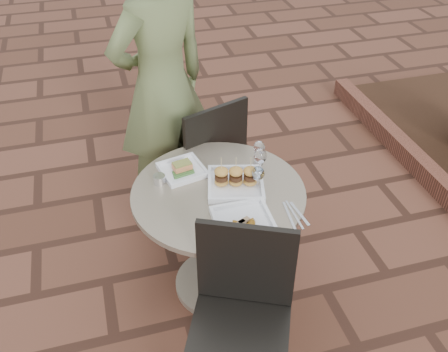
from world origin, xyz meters
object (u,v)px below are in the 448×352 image
object	(u,v)px
chair_near	(242,305)
diner	(162,87)
chair_far	(207,153)
plate_sliders	(236,180)
plate_tuna	(244,222)
cafe_table	(219,226)
plate_salmon	(182,169)

from	to	relation	value
chair_near	diner	bearing A→B (deg)	118.18
diner	chair_far	bearing A→B (deg)	109.29
chair_far	plate_sliders	size ratio (longest dim) A/B	2.68
chair_near	plate_tuna	distance (m)	0.38
cafe_table	plate_tuna	world-z (taller)	plate_tuna
cafe_table	plate_tuna	xyz separation A→B (m)	(0.05, -0.28, 0.26)
plate_sliders	plate_tuna	distance (m)	0.30
chair_far	chair_near	world-z (taller)	same
cafe_table	diner	distance (m)	0.95
chair_far	plate_salmon	xyz separation A→B (m)	(-0.23, -0.38, 0.20)
plate_tuna	plate_salmon	bearing A→B (deg)	111.52
cafe_table	plate_tuna	distance (m)	0.39
plate_salmon	plate_tuna	world-z (taller)	plate_salmon
cafe_table	chair_far	distance (m)	0.60
chair_far	plate_salmon	distance (m)	0.49
chair_far	diner	bearing A→B (deg)	-66.09
cafe_table	plate_sliders	size ratio (longest dim) A/B	2.59
chair_near	plate_sliders	size ratio (longest dim) A/B	2.68
chair_far	cafe_table	bearing A→B (deg)	62.11
plate_sliders	plate_tuna	size ratio (longest dim) A/B	1.25
plate_salmon	plate_tuna	bearing A→B (deg)	-68.48
cafe_table	plate_salmon	distance (m)	0.37
chair_far	plate_sliders	xyz separation A→B (m)	(0.01, -0.58, 0.22)
chair_far	chair_near	bearing A→B (deg)	63.69
chair_far	plate_tuna	world-z (taller)	chair_far
plate_salmon	plate_sliders	size ratio (longest dim) A/B	0.76
cafe_table	chair_near	xyz separation A→B (m)	(-0.05, -0.59, 0.07)
plate_salmon	cafe_table	bearing A→B (deg)	-55.32
chair_near	diner	world-z (taller)	diner
plate_salmon	plate_tuna	distance (m)	0.52
diner	plate_sliders	world-z (taller)	diner
cafe_table	plate_tuna	bearing A→B (deg)	-80.21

